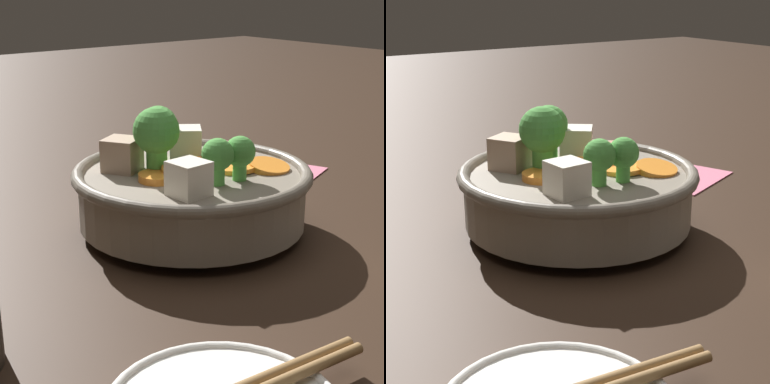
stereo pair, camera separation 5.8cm
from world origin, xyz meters
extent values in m
plane|color=black|center=(0.00, 0.00, 0.00)|extent=(3.00, 3.00, 0.00)
cylinder|color=slate|center=(0.00, 0.00, 0.01)|extent=(0.12, 0.12, 0.01)
cylinder|color=slate|center=(0.00, 0.00, 0.03)|extent=(0.21, 0.21, 0.05)
torus|color=#685F52|center=(0.00, 0.00, 0.06)|extent=(0.23, 0.23, 0.01)
cylinder|color=brown|center=(0.00, 0.00, 0.05)|extent=(0.20, 0.20, 0.03)
cylinder|color=orange|center=(-0.06, 0.04, 0.06)|extent=(0.04, 0.04, 0.01)
cylinder|color=orange|center=(-0.02, -0.01, 0.06)|extent=(0.06, 0.06, 0.01)
cylinder|color=orange|center=(0.04, 0.00, 0.06)|extent=(0.05, 0.05, 0.01)
cylinder|color=orange|center=(-0.04, 0.02, 0.06)|extent=(0.06, 0.06, 0.01)
cylinder|color=orange|center=(0.02, 0.01, 0.06)|extent=(0.05, 0.05, 0.02)
cylinder|color=#59B84C|center=(0.00, -0.05, 0.07)|extent=(0.02, 0.02, 0.02)
sphere|color=#47933D|center=(0.00, -0.05, 0.09)|extent=(0.04, 0.04, 0.04)
cylinder|color=#59B84C|center=(-0.02, 0.05, 0.07)|extent=(0.01, 0.01, 0.02)
sphere|color=#47933D|center=(-0.02, 0.05, 0.09)|extent=(0.03, 0.03, 0.03)
cylinder|color=#59B84C|center=(0.03, -0.02, 0.07)|extent=(0.02, 0.02, 0.03)
sphere|color=#47933D|center=(0.03, -0.02, 0.10)|extent=(0.04, 0.04, 0.04)
cylinder|color=#59B84C|center=(0.01, 0.04, 0.07)|extent=(0.01, 0.01, 0.02)
sphere|color=#47933D|center=(0.01, 0.04, 0.09)|extent=(0.03, 0.03, 0.03)
cube|color=silver|center=(-0.03, -0.04, 0.07)|extent=(0.04, 0.04, 0.03)
cube|color=tan|center=(0.05, -0.05, 0.07)|extent=(0.04, 0.04, 0.03)
cube|color=silver|center=(0.04, 0.05, 0.07)|extent=(0.03, 0.03, 0.03)
ellipsoid|color=#EA9E84|center=(-0.05, -0.02, 0.07)|extent=(0.06, 0.06, 0.02)
cube|color=#D16B84|center=(-0.20, -0.07, 0.00)|extent=(0.13, 0.11, 0.00)
camera|label=1|loc=(0.37, 0.45, 0.23)|focal=60.00mm
camera|label=2|loc=(0.32, 0.48, 0.23)|focal=60.00mm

